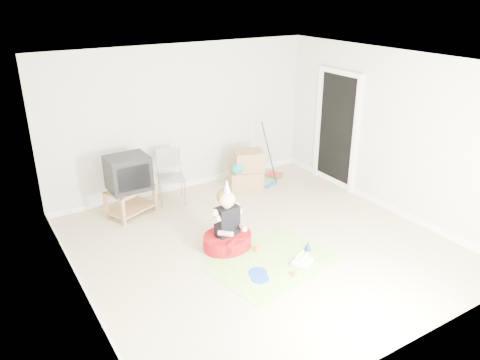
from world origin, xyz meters
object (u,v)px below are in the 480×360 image
crt_tv (128,173)px  folding_chair (171,178)px  cardboard_boxes (247,172)px  birthday_cake (302,262)px  seated_woman (227,233)px  tv_stand (131,199)px

crt_tv → folding_chair: (0.75, 0.07, -0.27)m
crt_tv → cardboard_boxes: bearing=-4.6°
folding_chair → cardboard_boxes: bearing=-8.1°
crt_tv → birthday_cake: size_ratio=1.98×
cardboard_boxes → seated_woman: 2.08m
tv_stand → seated_woman: size_ratio=0.82×
crt_tv → folding_chair: 0.80m
cardboard_boxes → birthday_cake: size_ratio=2.29×
folding_chair → seated_woman: size_ratio=0.92×
crt_tv → cardboard_boxes: 2.19m
crt_tv → folding_chair: crt_tv is taller
tv_stand → folding_chair: size_ratio=0.89×
tv_stand → folding_chair: bearing=5.4°
crt_tv → folding_chair: bearing=4.2°
crt_tv → folding_chair: size_ratio=0.66×
seated_woman → birthday_cake: (0.62, -0.93, -0.19)m
tv_stand → cardboard_boxes: bearing=-3.4°
tv_stand → cardboard_boxes: cardboard_boxes is taller
crt_tv → birthday_cake: (1.44, -2.65, -0.70)m
tv_stand → crt_tv: (0.00, -0.00, 0.46)m
tv_stand → birthday_cake: 3.02m
crt_tv → seated_woman: 1.97m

